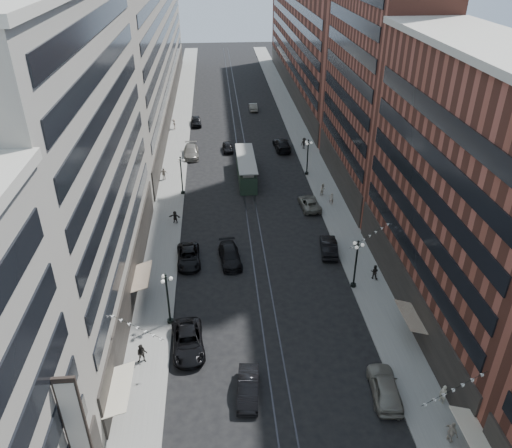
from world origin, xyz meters
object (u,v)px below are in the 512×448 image
object	(u,v)px
lamppost_se_mid	(308,156)
car_12	(282,144)
lamppost_sw_mid	(181,174)
car_4	(385,387)
car_9	(196,121)
car_10	(329,247)
pedestrian_extra_1	(443,394)
pedestrian_6	(164,174)
pedestrian_2	(142,354)
pedestrian_extra_0	(174,124)
pedestrian_8	(331,199)
car_13	(228,147)
car_8	(191,152)
pedestrian_7	(374,272)
car_extra_0	(230,256)
lamppost_sw_far	(168,297)
car_14	(253,107)
pedestrian_4	(452,432)
pedestrian_extra_2	(323,189)
car_5	(248,388)
car_2	(188,342)
pedestrian_5	(175,217)
lamppost_se_far	(356,262)
streetcar	(246,169)
car_11	(309,203)
pedestrian_9	(304,143)
car_7	(189,257)

from	to	relation	value
lamppost_se_mid	car_12	size ratio (longest dim) A/B	0.90
lamppost_sw_mid	car_4	xyz separation A→B (m)	(17.31, -36.90, -2.20)
car_9	car_12	bearing A→B (deg)	-47.10
car_10	pedestrian_extra_1	bearing A→B (deg)	108.45
pedestrian_6	pedestrian_2	bearing A→B (deg)	92.94
pedestrian_6	pedestrian_extra_0	distance (m)	22.40
pedestrian_8	car_13	bearing A→B (deg)	-54.75
lamppost_sw_mid	car_12	size ratio (longest dim) A/B	0.90
pedestrian_2	pedestrian_6	size ratio (longest dim) A/B	1.01
car_4	car_8	world-z (taller)	car_4
pedestrian_7	car_extra_0	distance (m)	15.63
lamppost_sw_far	car_14	xyz separation A→B (m)	(12.88, 64.99, -2.36)
pedestrian_4	car_13	size ratio (longest dim) A/B	0.45
car_extra_0	pedestrian_extra_2	bearing A→B (deg)	42.17
car_5	pedestrian_2	world-z (taller)	pedestrian_2
car_5	car_extra_0	xyz separation A→B (m)	(-0.70, 18.71, 0.01)
pedestrian_4	car_8	world-z (taller)	pedestrian_4
car_5	pedestrian_4	xyz separation A→B (m)	(14.02, -5.44, 0.31)
lamppost_se_mid	car_extra_0	xyz separation A→B (m)	(-12.45, -22.25, -2.31)
car_2	car_9	bearing A→B (deg)	85.22
car_12	pedestrian_5	distance (m)	29.10
car_4	pedestrian_5	bearing A→B (deg)	-52.83
lamppost_se_far	car_4	bearing A→B (deg)	-94.50
lamppost_sw_far	car_12	bearing A→B (deg)	69.48
car_9	streetcar	bearing A→B (deg)	-76.46
car_11	pedestrian_6	world-z (taller)	pedestrian_6
car_5	car_12	world-z (taller)	car_12
lamppost_sw_far	car_14	size ratio (longest dim) A/B	1.24
lamppost_se_far	car_9	xyz separation A→B (m)	(-17.13, 52.45, -2.30)
car_9	lamppost_se_mid	bearing A→B (deg)	-59.17
pedestrian_5	pedestrian_8	xyz separation A→B (m)	(20.60, 3.30, 0.01)
lamppost_se_mid	pedestrian_5	world-z (taller)	lamppost_se_mid
pedestrian_4	lamppost_sw_far	bearing A→B (deg)	31.49
car_4	car_8	bearing A→B (deg)	-66.71
car_8	pedestrian_6	xyz separation A→B (m)	(-3.73, -8.94, 0.22)
car_14	pedestrian_extra_2	xyz separation A→B (m)	(6.51, -40.21, 0.30)
car_8	pedestrian_2	bearing A→B (deg)	-95.13
car_5	pedestrian_5	distance (m)	28.73
streetcar	car_14	distance (m)	33.57
car_4	pedestrian_extra_0	size ratio (longest dim) A/B	2.79
pedestrian_9	pedestrian_5	bearing A→B (deg)	-153.86
car_9	car_2	bearing A→B (deg)	-93.69
car_7	car_10	distance (m)	15.85
pedestrian_extra_1	lamppost_sw_mid	bearing A→B (deg)	-178.79
pedestrian_extra_1	car_extra_0	bearing A→B (deg)	-171.45
car_12	pedestrian_extra_0	size ratio (longest dim) A/B	3.28
lamppost_se_mid	pedestrian_8	xyz separation A→B (m)	(1.62, -9.86, -2.14)
lamppost_sw_mid	lamppost_se_far	world-z (taller)	same
lamppost_se_mid	streetcar	size ratio (longest dim) A/B	0.47
car_14	pedestrian_extra_1	xyz separation A→B (m)	(8.62, -76.01, 0.24)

